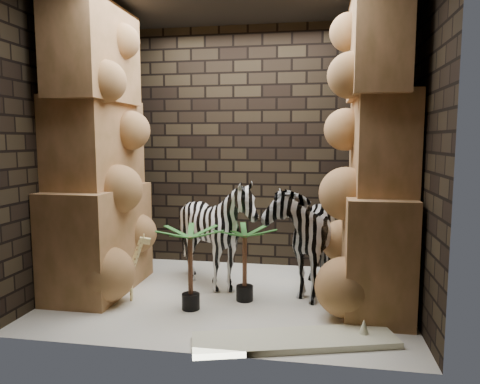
% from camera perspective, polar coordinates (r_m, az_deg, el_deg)
% --- Properties ---
extents(floor, '(3.50, 3.50, 0.00)m').
position_cam_1_polar(floor, '(4.70, -1.50, -13.20)').
color(floor, '#F1EACE').
rests_on(floor, ground).
extents(wall_back, '(3.50, 0.00, 3.50)m').
position_cam_1_polar(wall_back, '(5.65, 0.97, 5.69)').
color(wall_back, black).
rests_on(wall_back, ground).
extents(wall_front, '(3.50, 0.00, 3.50)m').
position_cam_1_polar(wall_front, '(3.20, -6.02, 4.88)').
color(wall_front, black).
rests_on(wall_front, ground).
extents(wall_left, '(0.00, 3.00, 3.00)m').
position_cam_1_polar(wall_left, '(5.07, -21.44, 5.12)').
color(wall_left, black).
rests_on(wall_left, ground).
extents(wall_right, '(0.00, 3.00, 3.00)m').
position_cam_1_polar(wall_right, '(4.42, 21.37, 4.95)').
color(wall_right, black).
rests_on(wall_right, ground).
extents(rock_pillar_left, '(0.68, 1.30, 3.00)m').
position_cam_1_polar(rock_pillar_left, '(4.89, -17.92, 5.21)').
color(rock_pillar_left, tan).
rests_on(rock_pillar_left, floor).
extents(rock_pillar_right, '(0.58, 1.25, 3.00)m').
position_cam_1_polar(rock_pillar_right, '(4.36, 17.11, 5.10)').
color(rock_pillar_right, tan).
rests_on(rock_pillar_right, floor).
extents(zebra_right, '(0.76, 1.22, 1.37)m').
position_cam_1_polar(zebra_right, '(4.79, 8.16, -4.37)').
color(zebra_right, white).
rests_on(zebra_right, floor).
extents(zebra_left, '(1.06, 1.28, 1.09)m').
position_cam_1_polar(zebra_left, '(4.79, -3.06, -5.99)').
color(zebra_left, white).
rests_on(zebra_left, floor).
extents(giraffe_toy, '(0.37, 0.23, 0.69)m').
position_cam_1_polar(giraffe_toy, '(4.64, -14.89, -9.24)').
color(giraffe_toy, '#FDEB99').
rests_on(giraffe_toy, floor).
extents(palm_front, '(0.36, 0.36, 0.76)m').
position_cam_1_polar(palm_front, '(4.48, 0.60, -9.11)').
color(palm_front, '#18571E').
rests_on(palm_front, floor).
extents(palm_back, '(0.36, 0.36, 0.80)m').
position_cam_1_polar(palm_back, '(4.28, -6.36, -9.65)').
color(palm_back, '#18571E').
rests_on(palm_back, floor).
extents(surfboard, '(1.66, 0.84, 0.05)m').
position_cam_1_polar(surfboard, '(3.74, 7.01, -18.27)').
color(surfboard, '#F1F0C5').
rests_on(surfboard, floor).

